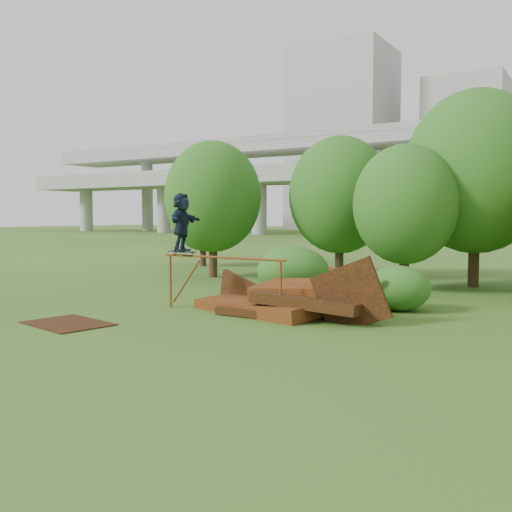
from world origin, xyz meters
The scene contains 15 objects.
ground centered at (0.00, 0.00, 0.00)m, with size 240.00×240.00×0.00m, color #2D5116.
scrap_pile centered at (-0.36, 2.87, 0.34)m, with size 5.87×3.22×2.07m.
grind_rail centered at (-1.86, 1.95, 1.22)m, with size 4.02×0.19×1.56m.
skateboard centered at (-3.27, 2.00, 1.63)m, with size 0.88×0.26×0.09m.
skater centered at (-3.27, 2.00, 2.47)m, with size 1.53×0.49×1.65m, color #131D30.
flat_plate centered at (-4.17, -1.33, 0.01)m, with size 2.11×1.50×0.03m, color black.
tree_0 centered at (-7.51, 9.34, 3.47)m, with size 4.17×4.17×5.88m.
tree_1 centered at (-2.71, 11.90, 3.54)m, with size 4.34×4.34×6.04m.
tree_2 centered at (0.96, 9.12, 3.05)m, with size 3.66×3.66×5.16m.
tree_3 centered at (2.80, 11.68, 4.28)m, with size 5.27×5.27×7.31m.
tree_6 centered at (-11.26, 13.60, 2.67)m, with size 3.26×3.26×4.56m.
shrub_left centered at (-1.71, 5.79, 0.83)m, with size 2.40×2.22×1.66m, color #234F15.
shrub_right centered at (2.10, 4.89, 0.63)m, with size 1.79×1.64×1.27m, color #234F15.
building_left centered at (-38.00, 95.00, 17.50)m, with size 18.00×16.00×35.00m, color #9E9E99.
building_right centered at (-16.00, 102.00, 14.00)m, with size 14.00×14.00×28.00m, color #9E9E99.
Camera 1 is at (7.00, -10.66, 2.64)m, focal length 40.00 mm.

